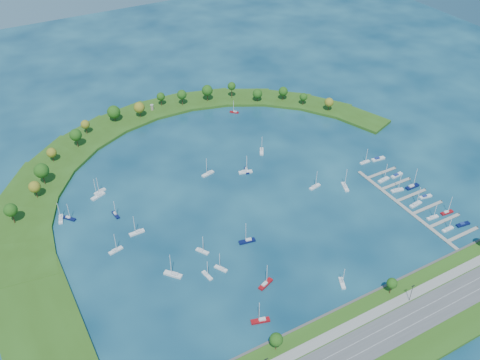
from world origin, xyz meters
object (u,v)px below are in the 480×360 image
moored_boat_21 (202,251)px  docked_boat_5 (425,197)px  docked_boat_4 (416,204)px  docked_boat_1 (463,224)px  moored_boat_1 (234,112)px  moored_boat_12 (262,151)px  moored_boat_3 (116,214)px  docked_boat_8 (384,179)px  moored_boat_11 (100,191)px  moored_boat_16 (61,219)px  docked_boat_9 (397,175)px  moored_boat_7 (345,186)px  harbor_tower (152,107)px  docked_boat_2 (433,217)px  docked_boat_7 (412,186)px  dock_system (414,204)px  moored_boat_4 (315,186)px  moored_boat_14 (266,284)px  moored_boat_10 (98,196)px  docked_boat_3 (447,212)px  moored_boat_19 (221,268)px  moored_boat_8 (116,250)px  moored_boat_13 (137,232)px  docked_boat_11 (378,159)px  moored_boat_9 (207,275)px  moored_boat_6 (247,170)px  docked_boat_6 (397,190)px  moored_boat_18 (69,218)px  moored_boat_0 (208,173)px  moored_boat_20 (342,282)px  moored_boat_2 (173,274)px  moored_boat_5 (245,172)px  docked_boat_0 (448,229)px  docked_boat_10 (365,162)px

moored_boat_21 → docked_boat_5: size_ratio=1.34×
docked_boat_4 → docked_boat_1: bearing=-73.9°
moored_boat_1 → moored_boat_12: 56.43m
docked_boat_4 → moored_boat_3: bearing=147.9°
moored_boat_1 → docked_boat_8: bearing=152.5°
moored_boat_11 → moored_boat_16: bearing=8.7°
docked_boat_9 → moored_boat_7: bearing=163.5°
harbor_tower → docked_boat_8: size_ratio=0.35×
docked_boat_2 → docked_boat_7: bearing=73.5°
dock_system → moored_boat_4: 58.67m
moored_boat_4 → moored_boat_14: 85.78m
moored_boat_3 → moored_boat_21: size_ratio=0.97×
moored_boat_10 → moored_boat_14: size_ratio=1.03×
moored_boat_7 → docked_boat_3: size_ratio=1.15×
moored_boat_12 → moored_boat_10: bearing=-62.3°
moored_boat_16 → moored_boat_19: (61.50, -78.42, -0.03)m
docked_boat_2 → moored_boat_8: bearing=163.9°
moored_boat_21 → docked_boat_8: docked_boat_8 is taller
harbor_tower → moored_boat_21: moored_boat_21 is taller
moored_boat_13 → docked_boat_11: (163.75, -9.66, -0.21)m
harbor_tower → docked_boat_2: 213.94m
moored_boat_9 → docked_boat_4: 132.17m
moored_boat_6 → docked_boat_6: (69.48, -62.80, 0.03)m
moored_boat_1 → docked_boat_8: size_ratio=0.80×
docked_boat_4 → moored_boat_11: bearing=141.1°
moored_boat_12 → moored_boat_21: 101.33m
moored_boat_18 → moored_boat_21: (54.33, -60.77, -0.01)m
moored_boat_4 → moored_boat_14: (-67.67, -52.73, 0.04)m
moored_boat_0 → moored_boat_20: (16.99, -114.62, -0.05)m
moored_boat_9 → harbor_tower: bearing=158.3°
moored_boat_10 → docked_boat_3: 204.87m
moored_boat_7 → moored_boat_14: bearing=138.1°
moored_boat_2 → moored_boat_16: size_ratio=1.20×
moored_boat_2 → moored_boat_9: bearing=-161.2°
moored_boat_6 → docked_boat_8: size_ratio=0.87×
docked_boat_4 → docked_boat_8: docked_boat_4 is taller
moored_boat_5 → docked_boat_1: (81.60, -103.14, -0.31)m
moored_boat_11 → moored_boat_13: bearing=79.5°
docked_boat_1 → docked_boat_7: size_ratio=0.62×
moored_boat_0 → docked_boat_6: size_ratio=1.06×
docked_boat_6 → moored_boat_14: bearing=-157.1°
moored_boat_3 → moored_boat_16: moored_boat_16 is taller
docked_boat_2 → docked_boat_5: bearing=61.5°
dock_system → docked_boat_9: 28.10m
moored_boat_2 → moored_boat_13: 38.86m
moored_boat_1 → moored_boat_19: size_ratio=0.93×
docked_boat_0 → moored_boat_10: bearing=142.3°
docked_boat_10 → docked_boat_7: bearing=-76.7°
moored_boat_3 → moored_boat_20: moored_boat_20 is taller
moored_boat_4 → moored_boat_9: moored_boat_4 is taller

